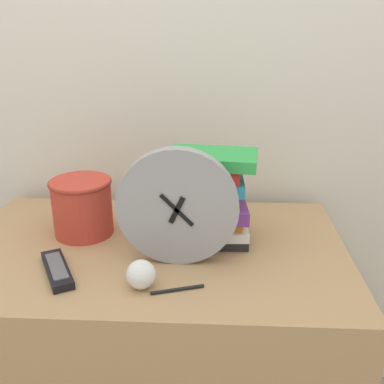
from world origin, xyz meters
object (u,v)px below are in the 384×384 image
(basket, at_px, (82,205))
(tv_remote, at_px, (57,270))
(crumpled_paper_ball, at_px, (139,274))
(book_stack, at_px, (205,198))
(pen, at_px, (177,289))
(desk_clock, at_px, (177,208))

(basket, xyz_separation_m, tv_remote, (-0.01, -0.22, -0.08))
(crumpled_paper_ball, bearing_deg, book_stack, 60.09)
(basket, xyz_separation_m, crumpled_paper_ball, (0.20, -0.27, -0.05))
(basket, bearing_deg, tv_remote, -91.73)
(book_stack, xyz_separation_m, tv_remote, (-0.35, -0.20, -0.11))
(crumpled_paper_ball, relative_size, pen, 0.56)
(tv_remote, height_order, pen, tv_remote)
(crumpled_paper_ball, xyz_separation_m, pen, (0.09, -0.01, -0.03))
(crumpled_paper_ball, bearing_deg, pen, -7.15)
(desk_clock, xyz_separation_m, pen, (0.01, -0.13, -0.15))
(desk_clock, bearing_deg, crumpled_paper_ball, -123.77)
(basket, bearing_deg, desk_clock, -27.71)
(tv_remote, bearing_deg, basket, 88.27)
(book_stack, height_order, pen, book_stack)
(tv_remote, relative_size, crumpled_paper_ball, 2.64)
(desk_clock, height_order, basket, desk_clock)
(book_stack, distance_m, tv_remote, 0.42)
(book_stack, height_order, crumpled_paper_ball, book_stack)
(basket, distance_m, pen, 0.41)
(basket, bearing_deg, pen, -43.80)
(desk_clock, relative_size, crumpled_paper_ball, 4.41)
(book_stack, height_order, tv_remote, book_stack)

